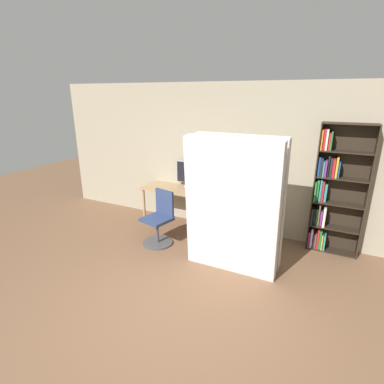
{
  "coord_description": "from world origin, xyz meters",
  "views": [
    {
      "loc": [
        1.59,
        -2.46,
        2.5
      ],
      "look_at": [
        -0.35,
        1.47,
        1.05
      ],
      "focal_mm": 28.0,
      "sensor_mm": 36.0,
      "label": 1
    }
  ],
  "objects_px": {
    "monitor": "(188,173)",
    "mattress_far": "(239,202)",
    "office_chair": "(159,222)",
    "bookshelf": "(333,192)",
    "mattress_near": "(232,208)"
  },
  "relations": [
    {
      "from": "mattress_near",
      "to": "office_chair",
      "type": "bearing_deg",
      "value": 168.08
    },
    {
      "from": "monitor",
      "to": "bookshelf",
      "type": "distance_m",
      "value": 2.58
    },
    {
      "from": "office_chair",
      "to": "bookshelf",
      "type": "relative_size",
      "value": 0.45
    },
    {
      "from": "office_chair",
      "to": "mattress_near",
      "type": "xyz_separation_m",
      "value": [
        1.39,
        -0.29,
        0.61
      ]
    },
    {
      "from": "monitor",
      "to": "mattress_far",
      "type": "relative_size",
      "value": 0.25
    },
    {
      "from": "office_chair",
      "to": "mattress_far",
      "type": "relative_size",
      "value": 0.47
    },
    {
      "from": "monitor",
      "to": "office_chair",
      "type": "relative_size",
      "value": 0.54
    },
    {
      "from": "mattress_far",
      "to": "monitor",
      "type": "bearing_deg",
      "value": 142.79
    },
    {
      "from": "office_chair",
      "to": "mattress_far",
      "type": "bearing_deg",
      "value": 0.57
    },
    {
      "from": "office_chair",
      "to": "mattress_near",
      "type": "distance_m",
      "value": 1.54
    },
    {
      "from": "bookshelf",
      "to": "mattress_far",
      "type": "distance_m",
      "value": 1.6
    },
    {
      "from": "monitor",
      "to": "mattress_far",
      "type": "distance_m",
      "value": 1.7
    },
    {
      "from": "monitor",
      "to": "bookshelf",
      "type": "bearing_deg",
      "value": -0.0
    },
    {
      "from": "bookshelf",
      "to": "mattress_near",
      "type": "height_order",
      "value": "bookshelf"
    },
    {
      "from": "mattress_near",
      "to": "bookshelf",
      "type": "bearing_deg",
      "value": 47.51
    }
  ]
}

